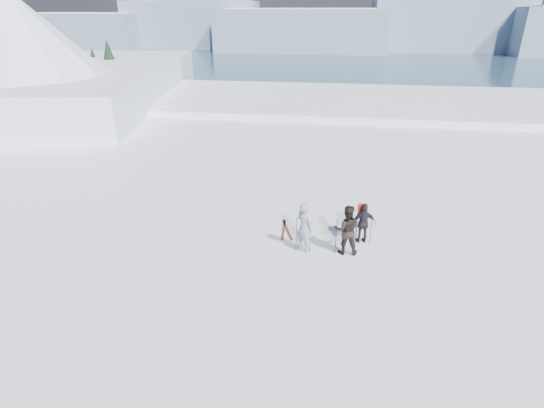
{
  "coord_description": "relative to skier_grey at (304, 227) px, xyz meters",
  "views": [
    {
      "loc": [
        0.16,
        -9.73,
        7.8
      ],
      "look_at": [
        -1.82,
        3.0,
        1.87
      ],
      "focal_mm": 28.0,
      "sensor_mm": 36.0,
      "label": 1
    }
  ],
  "objects": [
    {
      "name": "skis_loose",
      "position": [
        -0.83,
        1.39,
        -0.91
      ],
      "size": [
        0.63,
        1.7,
        0.03
      ],
      "color": "black",
      "rests_on": "ground"
    },
    {
      "name": "skier_dark",
      "position": [
        1.45,
        0.05,
        -0.01
      ],
      "size": [
        0.92,
        0.74,
        1.82
      ],
      "primitive_type": "imported",
      "rotation": [
        0.0,
        0.0,
        3.2
      ],
      "color": "black",
      "rests_on": "ground"
    },
    {
      "name": "ski_poles",
      "position": [
        1.16,
        0.24,
        -0.29
      ],
      "size": [
        2.63,
        0.98,
        1.31
      ],
      "color": "black",
      "rests_on": "ground"
    },
    {
      "name": "far_mountain_range",
      "position": [
        30.33,
        451.45,
        -8.11
      ],
      "size": [
        770.0,
        110.0,
        53.0
      ],
      "color": "slate",
      "rests_on": "ground"
    },
    {
      "name": "skier_grey",
      "position": [
        0.0,
        0.0,
        0.0
      ],
      "size": [
        0.8,
        0.76,
        1.84
      ],
      "primitive_type": "imported",
      "rotation": [
        0.0,
        0.0,
        2.47
      ],
      "color": "gray",
      "rests_on": "ground"
    },
    {
      "name": "backpack",
      "position": [
        2.01,
        1.14,
        0.84
      ],
      "size": [
        0.36,
        0.25,
        0.46
      ],
      "primitive_type": "cube",
      "rotation": [
        0.0,
        0.0,
        3.38
      ],
      "color": "red",
      "rests_on": "skier_pack"
    },
    {
      "name": "near_ridge",
      "position": [
        -25.83,
        26.01,
        -4.4
      ],
      "size": [
        31.37,
        35.68,
        25.62
      ],
      "color": "white",
      "rests_on": "ground"
    },
    {
      "name": "skier_pack",
      "position": [
        2.07,
        0.9,
        -0.16
      ],
      "size": [
        0.96,
        0.57,
        1.53
      ],
      "primitive_type": "imported",
      "rotation": [
        0.0,
        0.0,
        3.38
      ],
      "color": "black",
      "rests_on": "ground"
    },
    {
      "name": "lake_basin",
      "position": [
        0.73,
        26.67,
        -7.42
      ],
      "size": [
        820.0,
        820.0,
        71.62
      ],
      "color": "white",
      "rests_on": "ground"
    }
  ]
}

